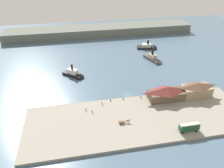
# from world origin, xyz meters

# --- Properties ---
(ground_plane) EXTENTS (320.00, 320.00, 0.00)m
(ground_plane) POSITION_xyz_m (0.00, 0.00, 0.00)
(ground_plane) COLOR slate
(quay_promenade) EXTENTS (110.00, 36.00, 1.20)m
(quay_promenade) POSITION_xyz_m (0.00, -22.00, 0.60)
(quay_promenade) COLOR gray
(quay_promenade) RESTS_ON ground
(seawall_edge) EXTENTS (110.00, 0.80, 1.00)m
(seawall_edge) POSITION_xyz_m (0.00, -3.60, 0.50)
(seawall_edge) COLOR slate
(seawall_edge) RESTS_ON ground
(ferry_shed_west_terminal) EXTENTS (19.74, 9.08, 7.52)m
(ferry_shed_west_terminal) POSITION_xyz_m (19.09, -9.00, 5.02)
(ferry_shed_west_terminal) COLOR brown
(ferry_shed_west_terminal) RESTS_ON quay_promenade
(ferry_shed_central_terminal) EXTENTS (16.25, 8.91, 7.90)m
(ferry_shed_central_terminal) POSITION_xyz_m (36.77, -9.01, 5.21)
(ferry_shed_central_terminal) COLOR #998466
(ferry_shed_central_terminal) RESTS_ON quay_promenade
(street_tram) EXTENTS (9.19, 2.70, 4.07)m
(street_tram) POSITION_xyz_m (19.24, -35.01, 3.59)
(street_tram) COLOR #1E4C2D
(street_tram) RESTS_ON quay_promenade
(horse_cart) EXTENTS (5.69, 1.36, 1.87)m
(horse_cart) POSITION_xyz_m (-8.11, -24.27, 2.13)
(horse_cart) COLOR brown
(horse_cart) RESTS_ON quay_promenade
(pedestrian_near_cart) EXTENTS (0.39, 0.39, 1.57)m
(pedestrian_near_cart) POSITION_xyz_m (-22.04, -13.60, 1.92)
(pedestrian_near_cart) COLOR #33384C
(pedestrian_near_cart) RESTS_ON quay_promenade
(pedestrian_near_east_shed) EXTENTS (0.39, 0.39, 1.58)m
(pedestrian_near_east_shed) POSITION_xyz_m (-24.99, -11.23, 1.92)
(pedestrian_near_east_shed) COLOR #3D4C42
(pedestrian_near_east_shed) RESTS_ON quay_promenade
(pedestrian_walking_east) EXTENTS (0.42, 0.42, 1.69)m
(pedestrian_walking_east) POSITION_xyz_m (-16.16, -7.77, 1.97)
(pedestrian_walking_east) COLOR #232328
(pedestrian_walking_east) RESTS_ON quay_promenade
(mooring_post_west) EXTENTS (0.44, 0.44, 0.90)m
(mooring_post_west) POSITION_xyz_m (-11.10, -5.29, 1.65)
(mooring_post_west) COLOR black
(mooring_post_west) RESTS_ON quay_promenade
(mooring_post_center_west) EXTENTS (0.44, 0.44, 0.90)m
(mooring_post_center_west) POSITION_xyz_m (5.98, -5.31, 1.65)
(mooring_post_center_west) COLOR black
(mooring_post_center_west) RESTS_ON quay_promenade
(mooring_post_east) EXTENTS (0.44, 0.44, 0.90)m
(mooring_post_east) POSITION_xyz_m (-3.97, -5.01, 1.65)
(mooring_post_east) COLOR black
(mooring_post_east) RESTS_ON quay_promenade
(ferry_outer_harbor) EXTENTS (10.03, 18.65, 9.38)m
(ferry_outer_harbor) POSITION_xyz_m (30.65, 41.28, 1.60)
(ferry_outer_harbor) COLOR #514C47
(ferry_outer_harbor) RESTS_ON ground
(ferry_mid_harbor) EXTENTS (17.90, 9.98, 10.47)m
(ferry_mid_harbor) POSITION_xyz_m (35.20, 65.59, 1.43)
(ferry_mid_harbor) COLOR black
(ferry_mid_harbor) RESTS_ON ground
(ferry_approaching_west) EXTENTS (14.79, 14.04, 9.75)m
(ferry_approaching_west) POSITION_xyz_m (-28.99, 28.20, 1.76)
(ferry_approaching_west) COLOR black
(ferry_approaching_west) RESTS_ON ground
(far_headland) EXTENTS (180.00, 24.00, 8.00)m
(far_headland) POSITION_xyz_m (0.00, 110.00, 4.00)
(far_headland) COLOR #60665B
(far_headland) RESTS_ON ground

